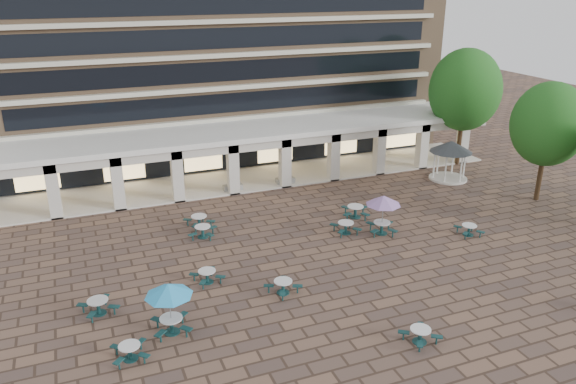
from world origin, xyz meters
name	(u,v)px	position (x,y,z in m)	size (l,w,h in m)	color
ground	(328,259)	(0.00, 0.00, 0.00)	(120.00, 120.00, 0.00)	brown
apartment_building	(211,12)	(0.00, 25.47, 12.60)	(40.00, 15.50, 25.20)	#917052
retail_arcade	(249,145)	(0.00, 14.80, 3.00)	(42.00, 6.60, 4.40)	white
picnic_table_0	(130,351)	(-11.96, -5.25, 0.43)	(1.60, 1.60, 0.71)	#143C3D
picnic_table_1	(283,286)	(-3.82, -2.59, 0.44)	(1.99, 1.99, 0.73)	#143C3D
picnic_table_2	(420,334)	(0.42, -8.84, 0.42)	(1.78, 1.78, 0.71)	#143C3D
picnic_table_4	(169,292)	(-9.92, -3.96, 2.19)	(2.23, 2.23, 2.57)	#143C3D
picnic_table_5	(207,275)	(-7.26, -0.05, 0.43)	(1.85, 1.85, 0.72)	#143C3D
picnic_table_6	(383,202)	(4.73, 1.90, 2.22)	(2.26, 2.26, 2.61)	#143C3D
picnic_table_7	(469,229)	(9.82, -0.37, 0.42)	(1.76, 1.76, 0.70)	#143C3D
picnic_table_8	(98,305)	(-12.97, -1.06, 0.46)	(2.04, 2.04, 0.77)	#143C3D
picnic_table_9	(199,220)	(-5.99, 7.30, 0.46)	(2.01, 2.01, 0.77)	#143C3D
picnic_table_10	(355,211)	(4.38, 4.86, 0.50)	(2.28, 2.28, 0.84)	#143C3D
picnic_table_12	(203,231)	(-6.14, 5.62, 0.45)	(2.06, 2.06, 0.76)	#143C3D
picnic_table_13	(346,227)	(2.59, 2.81, 0.46)	(1.78, 1.78, 0.77)	#143C3D
gazebo	(451,151)	(15.18, 9.04, 2.42)	(3.44, 3.44, 3.20)	beige
tree_east_a	(549,124)	(18.56, 2.88, 5.74)	(5.27, 5.27, 8.78)	#3E2718
tree_east_c	(465,90)	(18.34, 12.03, 6.60)	(6.06, 6.06, 10.10)	#3E2718
planter_left	(233,186)	(-2.04, 12.90, 0.43)	(1.50, 0.68, 1.17)	#989792
planter_right	(285,179)	(2.33, 12.90, 0.44)	(1.50, 0.60, 1.17)	#989792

